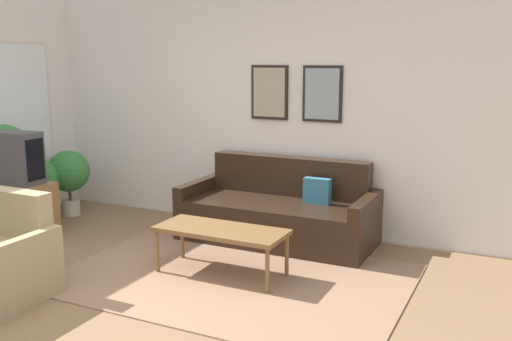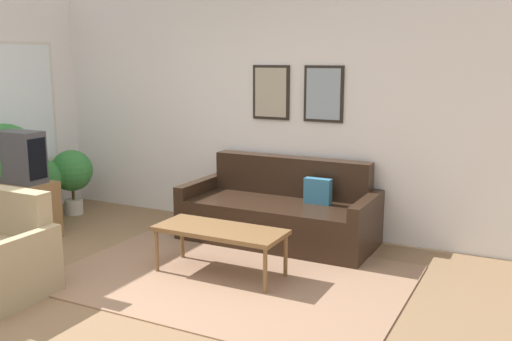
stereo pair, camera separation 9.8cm
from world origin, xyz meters
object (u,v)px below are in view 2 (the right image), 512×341
tv (19,157)px  potted_plant_tall (4,162)px  couch (280,213)px  coffee_table (220,232)px

tv → potted_plant_tall: size_ratio=0.46×
couch → potted_plant_tall: potted_plant_tall is taller
coffee_table → tv: size_ratio=2.11×
couch → tv: tv is taller
couch → tv: 2.84m
couch → potted_plant_tall: (-2.92, -1.04, 0.49)m
coffee_table → potted_plant_tall: (-2.85, 0.11, 0.39)m
couch → coffee_table: (-0.06, -1.15, 0.10)m
coffee_table → tv: (-2.45, -0.03, 0.49)m
couch → coffee_table: size_ratio=1.73×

